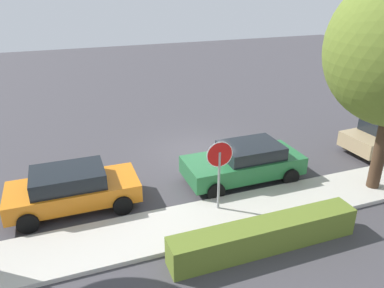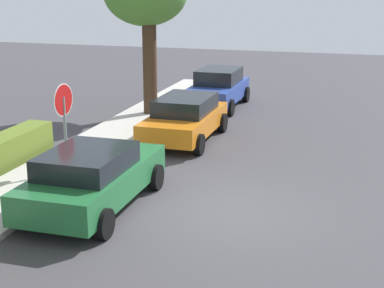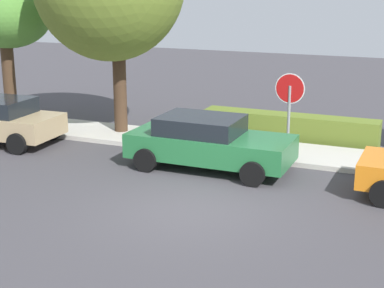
# 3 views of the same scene
# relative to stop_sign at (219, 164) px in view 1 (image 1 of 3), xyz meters

# --- Properties ---
(ground_plane) EXTENTS (60.00, 60.00, 0.00)m
(ground_plane) POSITION_rel_stop_sign_xyz_m (-1.10, -4.48, -1.73)
(ground_plane) COLOR #423F44
(sidewalk_curb) EXTENTS (32.00, 2.08, 0.14)m
(sidewalk_curb) POSITION_rel_stop_sign_xyz_m (-1.10, 0.44, -1.66)
(sidewalk_curb) COLOR beige
(sidewalk_curb) RESTS_ON ground_plane
(stop_sign) EXTENTS (0.85, 0.08, 2.49)m
(stop_sign) POSITION_rel_stop_sign_xyz_m (0.00, 0.00, 0.00)
(stop_sign) COLOR gray
(stop_sign) RESTS_ON ground_plane
(parked_car_green) EXTENTS (4.41, 2.10, 1.43)m
(parked_car_green) POSITION_rel_stop_sign_xyz_m (-1.79, -1.62, -0.98)
(parked_car_green) COLOR #236B38
(parked_car_green) RESTS_ON ground_plane
(parked_car_orange) EXTENTS (4.18, 2.04, 1.42)m
(parked_car_orange) POSITION_rel_stop_sign_xyz_m (4.37, -1.87, -0.98)
(parked_car_orange) COLOR orange
(parked_car_orange) RESTS_ON ground_plane
(front_yard_hedge) EXTENTS (5.59, 0.78, 0.85)m
(front_yard_hedge) POSITION_rel_stop_sign_xyz_m (-0.48, 2.12, -1.30)
(front_yard_hedge) COLOR olive
(front_yard_hedge) RESTS_ON ground_plane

